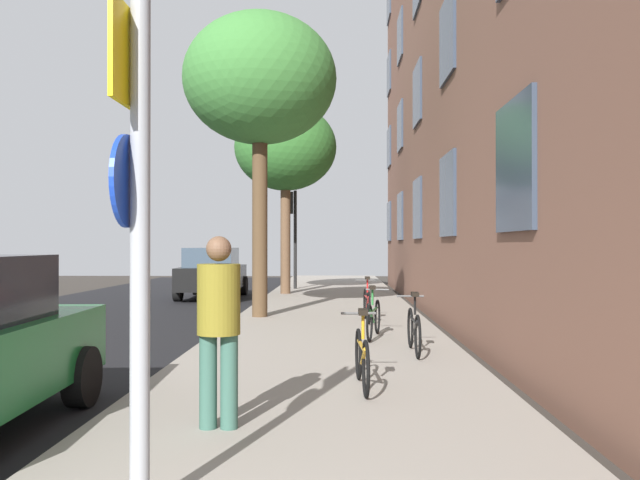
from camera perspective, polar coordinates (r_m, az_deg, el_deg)
The scene contains 14 objects.
ground_plane at distance 16.76m, azimuth -11.24°, elevation -6.31°, with size 41.80×41.80×0.00m, color #332D28.
road_asphalt at distance 17.34m, azimuth -18.06°, elevation -6.08°, with size 7.00×38.00×0.01m, color black.
sidewalk at distance 16.35m, azimuth 0.88°, elevation -6.25°, with size 4.20×38.00×0.12m, color gray.
building_facade at distance 16.70m, azimuth 10.20°, elevation 16.87°, with size 0.56×27.00×13.34m.
sign_post at distance 4.22m, azimuth -15.20°, elevation 4.19°, with size 0.16×0.60×3.54m.
traffic_light at distance 24.77m, azimuth -2.34°, elevation 1.58°, with size 0.43×0.24×3.59m.
tree_near at distance 15.63m, azimuth -5.08°, elevation 13.20°, with size 3.44×3.44×6.79m.
tree_far at distance 22.55m, azimuth -2.92°, elevation 7.71°, with size 3.37×3.37×6.26m.
bicycle_0 at distance 7.70m, azimuth 3.55°, elevation -9.82°, with size 0.42×1.58×0.90m.
bicycle_1 at distance 10.21m, azimuth 7.92°, elevation -7.45°, with size 0.42×1.65×0.91m.
bicycle_2 at distance 11.78m, azimuth 4.53°, elevation -6.52°, with size 0.48×1.67×0.91m.
bicycle_3 at distance 14.28m, azimuth 3.97°, elevation -5.38°, with size 0.42×1.69×0.95m.
pedestrian_0 at distance 6.03m, azimuth -8.53°, elevation -6.55°, with size 0.50×0.50×1.68m.
car_1 at distance 22.07m, azimuth -9.03°, elevation -2.69°, with size 1.96×4.37×1.62m.
Camera 1 is at (1.27, -1.27, 1.73)m, focal length 38.00 mm.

